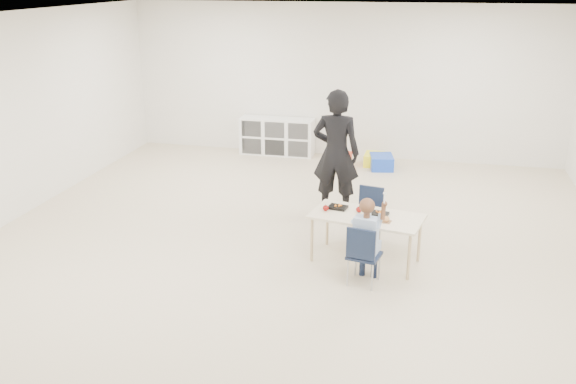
% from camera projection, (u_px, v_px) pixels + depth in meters
% --- Properties ---
extents(room, '(9.00, 9.02, 2.80)m').
position_uv_depth(room, '(287.00, 145.00, 7.05)').
color(room, beige).
rests_on(room, ground).
extents(table, '(1.39, 0.88, 0.59)m').
position_uv_depth(table, '(366.00, 238.00, 7.24)').
color(table, beige).
rests_on(table, ground).
extents(chair_near, '(0.40, 0.38, 0.71)m').
position_uv_depth(chair_near, '(364.00, 254.00, 6.70)').
color(chair_near, '#111B34').
rests_on(chair_near, ground).
extents(chair_far, '(0.40, 0.38, 0.71)m').
position_uv_depth(chair_far, '(367.00, 216.00, 7.75)').
color(chair_far, '#111B34').
rests_on(chair_far, ground).
extents(child, '(0.55, 0.55, 1.12)m').
position_uv_depth(child, '(365.00, 237.00, 6.63)').
color(child, '#A9C3E4').
rests_on(child, chair_near).
extents(lunch_tray_near, '(0.25, 0.20, 0.03)m').
position_uv_depth(lunch_tray_near, '(379.00, 214.00, 7.15)').
color(lunch_tray_near, black).
rests_on(lunch_tray_near, table).
extents(lunch_tray_far, '(0.25, 0.20, 0.03)m').
position_uv_depth(lunch_tray_far, '(338.00, 207.00, 7.35)').
color(lunch_tray_far, black).
rests_on(lunch_tray_far, table).
extents(milk_carton, '(0.08, 0.08, 0.10)m').
position_uv_depth(milk_carton, '(368.00, 216.00, 7.00)').
color(milk_carton, white).
rests_on(milk_carton, table).
extents(bread_roll, '(0.09, 0.09, 0.07)m').
position_uv_depth(bread_roll, '(386.00, 219.00, 6.95)').
color(bread_roll, tan).
rests_on(bread_roll, table).
extents(apple_near, '(0.07, 0.07, 0.07)m').
position_uv_depth(apple_near, '(359.00, 210.00, 7.22)').
color(apple_near, maroon).
rests_on(apple_near, table).
extents(apple_far, '(0.07, 0.07, 0.07)m').
position_uv_depth(apple_far, '(326.00, 208.00, 7.27)').
color(apple_far, maroon).
rests_on(apple_far, table).
extents(cubby_shelf, '(1.40, 0.40, 0.70)m').
position_uv_depth(cubby_shelf, '(277.00, 136.00, 11.58)').
color(cubby_shelf, white).
rests_on(cubby_shelf, ground).
extents(adult, '(0.66, 0.44, 1.81)m').
position_uv_depth(adult, '(336.00, 153.00, 8.49)').
color(adult, black).
rests_on(adult, ground).
extents(bin_red, '(0.40, 0.50, 0.23)m').
position_uv_depth(bin_red, '(339.00, 160.00, 10.92)').
color(bin_red, red).
rests_on(bin_red, ground).
extents(bin_yellow, '(0.35, 0.44, 0.21)m').
position_uv_depth(bin_yellow, '(374.00, 159.00, 10.99)').
color(bin_yellow, '#FFF21A').
rests_on(bin_yellow, ground).
extents(bin_blue, '(0.47, 0.56, 0.24)m').
position_uv_depth(bin_blue, '(381.00, 162.00, 10.79)').
color(bin_blue, blue).
rests_on(bin_blue, ground).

